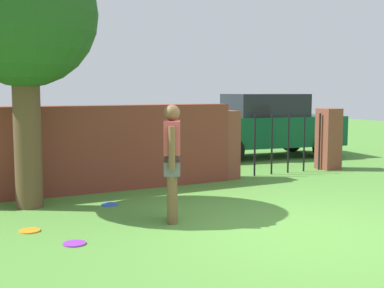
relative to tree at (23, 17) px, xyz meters
The scene contains 9 objects.
ground_plane 5.01m from the tree, 46.80° to the right, with size 40.00×40.00×0.00m, color #4C8433.
brick_wall 2.62m from the tree, 31.61° to the left, with size 5.30×0.50×1.54m, color brown.
tree is the anchor object (origin of this frame).
person 3.14m from the tree, 48.53° to the right, with size 0.36×0.49×1.62m.
fence_gate 5.92m from the tree, ahead, with size 3.21×0.44×1.40m.
car 7.79m from the tree, 25.72° to the left, with size 4.39×2.35×1.72m.
frisbee_purple 3.64m from the tree, 86.67° to the right, with size 0.27×0.27×0.02m, color purple.
frisbee_blue 3.14m from the tree, 20.64° to the right, with size 0.27×0.27×0.02m, color blue.
frisbee_orange 3.22m from the tree, 99.91° to the right, with size 0.27×0.27×0.02m, color orange.
Camera 1 is at (-4.11, -5.01, 1.80)m, focal length 47.13 mm.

